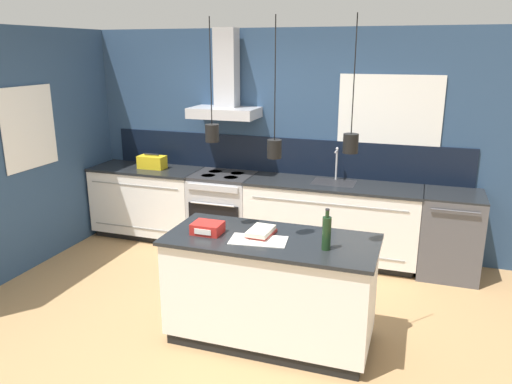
{
  "coord_description": "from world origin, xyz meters",
  "views": [
    {
      "loc": [
        1.62,
        -3.71,
        2.37
      ],
      "look_at": [
        0.16,
        0.62,
        1.05
      ],
      "focal_mm": 35.0,
      "sensor_mm": 36.0,
      "label": 1
    }
  ],
  "objects": [
    {
      "name": "counter_run_left",
      "position": [
        -1.68,
        1.69,
        0.46
      ],
      "size": [
        1.39,
        0.64,
        0.91
      ],
      "color": "black",
      "rests_on": "ground_plane"
    },
    {
      "name": "oven_range",
      "position": [
        -0.63,
        1.69,
        0.46
      ],
      "size": [
        0.73,
        0.66,
        0.91
      ],
      "color": "#B5B5BA",
      "rests_on": "ground_plane"
    },
    {
      "name": "wall_left",
      "position": [
        -2.43,
        0.7,
        1.3
      ],
      "size": [
        0.08,
        3.8,
        2.6
      ],
      "color": "navy",
      "rests_on": "ground_plane"
    },
    {
      "name": "counter_run_sink",
      "position": [
        0.71,
        1.69,
        0.46
      ],
      "size": [
        1.96,
        0.64,
        1.29
      ],
      "color": "black",
      "rests_on": "ground_plane"
    },
    {
      "name": "dishwasher",
      "position": [
        1.99,
        1.69,
        0.46
      ],
      "size": [
        0.62,
        0.65,
        0.91
      ],
      "color": "#4C4C51",
      "rests_on": "ground_plane"
    },
    {
      "name": "red_supply_box",
      "position": [
        0.02,
        -0.2,
        0.95
      ],
      "size": [
        0.24,
        0.2,
        0.09
      ],
      "color": "red",
      "rests_on": "kitchen_island"
    },
    {
      "name": "yellow_toolbox",
      "position": [
        -1.59,
        1.69,
        0.99
      ],
      "size": [
        0.34,
        0.18,
        0.19
      ],
      "color": "gold",
      "rests_on": "counter_run_left"
    },
    {
      "name": "book_stack",
      "position": [
        0.45,
        -0.11,
        0.94
      ],
      "size": [
        0.2,
        0.29,
        0.06
      ],
      "color": "#B2332D",
      "rests_on": "kitchen_island"
    },
    {
      "name": "kitchen_island",
      "position": [
        0.54,
        -0.14,
        0.46
      ],
      "size": [
        1.7,
        0.77,
        0.91
      ],
      "color": "black",
      "rests_on": "ground_plane"
    },
    {
      "name": "bottle_on_island",
      "position": [
        1.0,
        -0.23,
        1.05
      ],
      "size": [
        0.07,
        0.07,
        0.32
      ],
      "color": "#193319",
      "rests_on": "kitchen_island"
    },
    {
      "name": "paper_pile",
      "position": [
        0.46,
        -0.23,
        0.91
      ],
      "size": [
        0.48,
        0.3,
        0.01
      ],
      "color": "silver",
      "rests_on": "kitchen_island"
    },
    {
      "name": "ground_plane",
      "position": [
        0.0,
        0.0,
        0.0
      ],
      "size": [
        16.0,
        16.0,
        0.0
      ],
      "primitive_type": "plane",
      "color": "#A87F51",
      "rests_on": "ground"
    },
    {
      "name": "wall_back",
      "position": [
        -0.03,
        2.0,
        1.36
      ],
      "size": [
        5.6,
        2.27,
        2.6
      ],
      "color": "navy",
      "rests_on": "ground_plane"
    }
  ]
}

